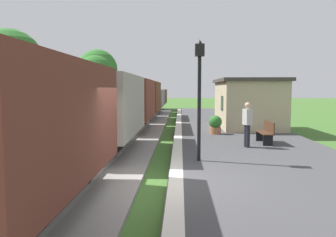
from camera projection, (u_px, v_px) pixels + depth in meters
name	position (u px, v px, depth m)	size (l,w,h in m)	color
ground_plane	(159.00, 192.00, 8.04)	(160.00, 160.00, 0.00)	#3D6628
platform_slab	(294.00, 188.00, 7.92)	(6.00, 60.00, 0.25)	#424244
platform_edge_stripe	(176.00, 181.00, 8.01)	(0.36, 60.00, 0.01)	silver
track_ballast	(61.00, 188.00, 8.13)	(3.80, 60.00, 0.12)	gray
rail_near	(90.00, 183.00, 8.09)	(0.07, 60.00, 0.14)	slate
rail_far	(32.00, 183.00, 8.14)	(0.07, 60.00, 0.14)	slate
freight_train	(135.00, 102.00, 21.36)	(2.50, 39.20, 2.72)	brown
station_hut	(248.00, 103.00, 19.31)	(3.50, 5.80, 2.78)	tan
bench_near_hut	(266.00, 132.00, 13.59)	(0.42, 1.50, 0.91)	#422819
bench_down_platform	(228.00, 113.00, 24.32)	(0.42, 1.50, 0.91)	#422819
person_waiting	(247.00, 123.00, 12.64)	(0.33, 0.43, 1.71)	black
potted_planter	(215.00, 124.00, 16.41)	(0.64, 0.64, 0.92)	#9E6642
lamp_post_near	(199.00, 78.00, 10.12)	(0.28, 0.28, 3.70)	black
tree_trackside_far	(9.00, 63.00, 19.64)	(4.01, 4.01, 5.97)	#4C3823
tree_field_left	(96.00, 73.00, 28.38)	(3.04, 3.04, 5.30)	#4C3823
tree_field_distant	(98.00, 69.00, 35.58)	(4.22, 4.22, 6.64)	#4C3823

